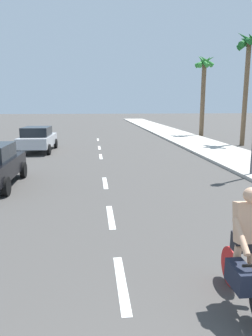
# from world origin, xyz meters

# --- Properties ---
(ground_plane) EXTENTS (160.00, 160.00, 0.00)m
(ground_plane) POSITION_xyz_m (0.00, 20.00, 0.00)
(ground_plane) COLOR #423F3D
(sidewalk_strip) EXTENTS (3.60, 80.00, 0.14)m
(sidewalk_strip) POSITION_xyz_m (7.47, 22.00, 0.07)
(sidewalk_strip) COLOR #B2ADA3
(sidewalk_strip) RESTS_ON ground
(lane_stripe_1) EXTENTS (0.16, 1.80, 0.01)m
(lane_stripe_1) POSITION_xyz_m (0.00, 4.29, 0.00)
(lane_stripe_1) COLOR white
(lane_stripe_1) RESTS_ON ground
(lane_stripe_2) EXTENTS (0.16, 1.80, 0.01)m
(lane_stripe_2) POSITION_xyz_m (0.00, 7.52, 0.00)
(lane_stripe_2) COLOR white
(lane_stripe_2) RESTS_ON ground
(lane_stripe_3) EXTENTS (0.16, 1.80, 0.01)m
(lane_stripe_3) POSITION_xyz_m (0.00, 11.26, 0.00)
(lane_stripe_3) COLOR white
(lane_stripe_3) RESTS_ON ground
(lane_stripe_4) EXTENTS (0.16, 1.80, 0.01)m
(lane_stripe_4) POSITION_xyz_m (0.00, 17.54, 0.00)
(lane_stripe_4) COLOR white
(lane_stripe_4) RESTS_ON ground
(lane_stripe_5) EXTENTS (0.16, 1.80, 0.01)m
(lane_stripe_5) POSITION_xyz_m (0.00, 21.30, 0.00)
(lane_stripe_5) COLOR white
(lane_stripe_5) RESTS_ON ground
(lane_stripe_6) EXTENTS (0.16, 1.80, 0.01)m
(lane_stripe_6) POSITION_xyz_m (0.00, 26.42, 0.00)
(lane_stripe_6) COLOR white
(lane_stripe_6) RESTS_ON ground
(cyclist) EXTENTS (0.62, 1.71, 1.82)m
(cyclist) POSITION_xyz_m (1.73, 3.49, 0.83)
(cyclist) COLOR black
(cyclist) RESTS_ON ground
(parked_car_silver) EXTENTS (2.08, 4.33, 1.57)m
(parked_car_silver) POSITION_xyz_m (-3.92, 19.96, 0.84)
(parked_car_silver) COLOR #B7BABF
(parked_car_silver) RESTS_ON ground
(palm_tree_far) EXTENTS (1.88, 1.96, 8.05)m
(palm_tree_far) POSITION_xyz_m (10.39, 21.48, 6.22)
(palm_tree_far) COLOR brown
(palm_tree_far) RESTS_ON ground
(palm_tree_distant) EXTENTS (1.86, 1.78, 7.53)m
(palm_tree_distant) POSITION_xyz_m (9.82, 28.69, 5.39)
(palm_tree_distant) COLOR brown
(palm_tree_distant) RESTS_ON ground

